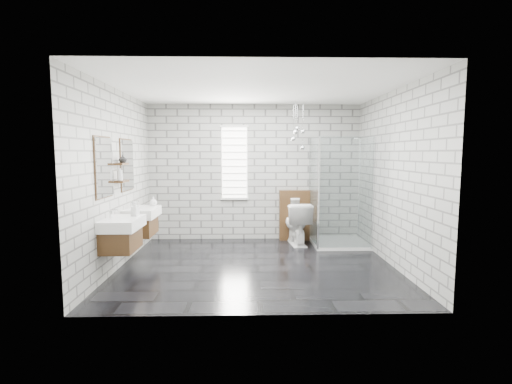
{
  "coord_description": "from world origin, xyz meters",
  "views": [
    {
      "loc": [
        -0.14,
        -5.63,
        1.74
      ],
      "look_at": [
        -0.0,
        0.35,
        1.11
      ],
      "focal_mm": 26.0,
      "sensor_mm": 36.0,
      "label": 1
    }
  ],
  "objects_px": {
    "vanity_right": "(140,214)",
    "shower_enclosure": "(335,219)",
    "cistern_panel": "(294,215)",
    "toilet": "(297,223)",
    "vanity_left": "(119,225)"
  },
  "relations": [
    {
      "from": "vanity_right",
      "to": "shower_enclosure",
      "type": "xyz_separation_m",
      "value": [
        3.41,
        0.78,
        -0.25
      ]
    },
    {
      "from": "vanity_right",
      "to": "shower_enclosure",
      "type": "bearing_deg",
      "value": 12.96
    },
    {
      "from": "cistern_panel",
      "to": "toilet",
      "type": "distance_m",
      "value": 0.37
    },
    {
      "from": "vanity_left",
      "to": "toilet",
      "type": "height_order",
      "value": "vanity_left"
    },
    {
      "from": "vanity_left",
      "to": "cistern_panel",
      "type": "xyz_separation_m",
      "value": [
        2.71,
        2.27,
        -0.26
      ]
    },
    {
      "from": "shower_enclosure",
      "to": "vanity_left",
      "type": "bearing_deg",
      "value": -152.79
    },
    {
      "from": "cistern_panel",
      "to": "vanity_right",
      "type": "bearing_deg",
      "value": -154.32
    },
    {
      "from": "cistern_panel",
      "to": "toilet",
      "type": "relative_size",
      "value": 1.23
    },
    {
      "from": "vanity_right",
      "to": "cistern_panel",
      "type": "xyz_separation_m",
      "value": [
        2.71,
        1.3,
        -0.26
      ]
    },
    {
      "from": "vanity_right",
      "to": "cistern_panel",
      "type": "bearing_deg",
      "value": 25.68
    },
    {
      "from": "shower_enclosure",
      "to": "cistern_panel",
      "type": "bearing_deg",
      "value": 143.59
    },
    {
      "from": "vanity_right",
      "to": "toilet",
      "type": "height_order",
      "value": "vanity_right"
    },
    {
      "from": "shower_enclosure",
      "to": "toilet",
      "type": "xyz_separation_m",
      "value": [
        -0.7,
        0.16,
        -0.1
      ]
    },
    {
      "from": "vanity_right",
      "to": "shower_enclosure",
      "type": "height_order",
      "value": "shower_enclosure"
    },
    {
      "from": "shower_enclosure",
      "to": "toilet",
      "type": "distance_m",
      "value": 0.72
    }
  ]
}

